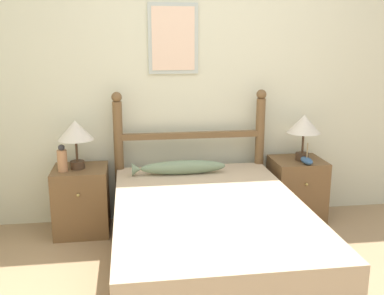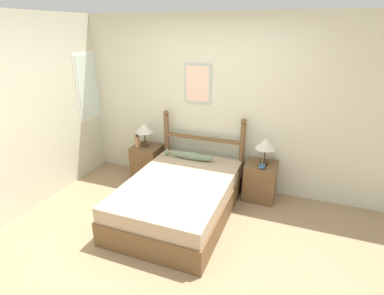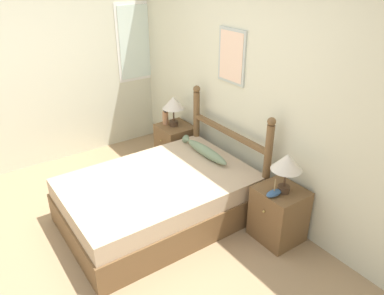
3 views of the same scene
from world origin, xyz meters
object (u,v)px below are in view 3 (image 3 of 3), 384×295
bottle (165,117)px  fish_pillow (205,151)px  table_lamp_right (287,164)px  bed (159,199)px  nightstand_left (175,145)px  table_lamp_left (173,104)px  model_boat (274,193)px  nightstand_right (279,214)px

bottle → fish_pillow: (0.93, -0.05, -0.09)m
table_lamp_right → fish_pillow: bearing=-174.4°
bed → fish_pillow: 0.76m
nightstand_left → table_lamp_left: (-0.01, -0.01, 0.58)m
table_lamp_right → model_boat: 0.30m
bed → nightstand_right: 1.23m
nightstand_left → fish_pillow: fish_pillow is taller
model_boat → fish_pillow: 1.07m
table_lamp_left → nightstand_left: bearing=29.9°
table_lamp_left → table_lamp_right: (1.90, -0.00, 0.00)m
nightstand_right → table_lamp_right: bearing=-21.2°
nightstand_right → table_lamp_left: (-1.87, -0.01, 0.58)m
bed → fish_pillow: size_ratio=2.51×
table_lamp_left → table_lamp_right: same height
nightstand_right → bottle: 2.01m
fish_pillow → table_lamp_right: bearing=5.6°
nightstand_left → table_lamp_right: size_ratio=1.40×
model_boat → nightstand_right: bearing=99.9°
model_boat → bed: bearing=-144.8°
nightstand_left → fish_pillow: bearing=-8.3°
bottle → fish_pillow: bearing=-3.0°
nightstand_right → bottle: bearing=-178.0°
nightstand_right → model_boat: 0.33m
table_lamp_left → fish_pillow: (0.82, -0.11, -0.29)m
table_lamp_right → model_boat: table_lamp_right is taller
nightstand_left → model_boat: bearing=-4.0°
table_lamp_left → table_lamp_right: size_ratio=1.00×
nightstand_left → nightstand_right: size_ratio=1.00×
model_boat → fish_pillow: bearing=179.2°
bed → table_lamp_right: (0.96, 0.79, 0.60)m
bed → nightstand_left: size_ratio=3.47×
model_boat → fish_pillow: (-1.07, 0.01, -0.02)m
nightstand_left → nightstand_right: (1.85, 0.00, 0.00)m
model_boat → table_lamp_left: bearing=176.3°
nightstand_right → bed: bearing=-139.1°
nightstand_left → table_lamp_right: bearing=-0.3°
table_lamp_left → fish_pillow: table_lamp_left is taller
table_lamp_left → bottle: size_ratio=1.81×
nightstand_left → model_boat: (1.88, -0.13, 0.30)m
nightstand_right → bottle: bottle is taller
table_lamp_right → bottle: table_lamp_right is taller
bed → nightstand_left: (-0.93, 0.80, 0.03)m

